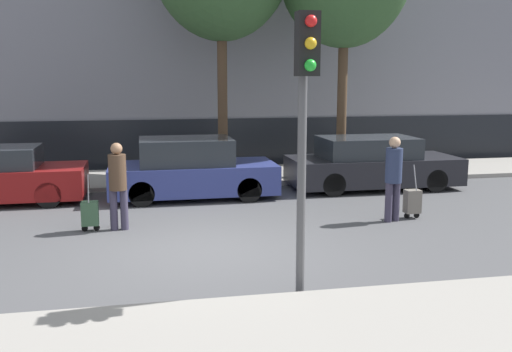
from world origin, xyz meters
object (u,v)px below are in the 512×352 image
Objects in this scene: parked_car_2 at (371,164)px; pedestrian_right at (394,174)px; parked_car_1 at (191,170)px; trolley_right at (412,201)px; trolley_left at (90,214)px; traffic_light at (305,98)px; pedestrian_left at (118,181)px.

parked_car_2 is 3.62m from pedestrian_right.
parked_car_1 is 5.06m from pedestrian_right.
trolley_left is at bearing 177.63° from trolley_right.
traffic_light reaches higher than trolley_right.
trolley_right is (4.40, -3.08, -0.32)m from parked_car_1.
parked_car_2 is 7.68m from trolley_left.
pedestrian_right is at bearing -39.85° from parked_car_1.
parked_car_1 is 5.38m from trolley_right.
pedestrian_left reaches higher than parked_car_2.
parked_car_2 is 7.18m from pedestrian_left.
parked_car_2 is at bearing -122.29° from pedestrian_right.
trolley_right is (0.53, 0.16, -0.64)m from pedestrian_right.
pedestrian_left reaches higher than parked_car_1.
trolley_left is 0.64× the size of pedestrian_right.
pedestrian_left is 0.83m from trolley_left.
pedestrian_right reaches higher than pedestrian_left.
parked_car_1 is 3.63× the size of trolley_left.
parked_car_2 is 8.32m from traffic_light.
pedestrian_right is at bearing -163.44° from trolley_right.
pedestrian_left is (-1.65, -2.81, 0.29)m from parked_car_1.
traffic_light is at bearing -52.07° from trolley_left.
pedestrian_right is 4.93m from traffic_light.
parked_car_2 is 3.36m from trolley_right.
pedestrian_right is at bearing -3.59° from pedestrian_left.
pedestrian_right is 1.53× the size of trolley_right.
traffic_light is at bearing -82.22° from parked_car_1.
parked_car_2 is 4.01× the size of trolley_left.
parked_car_1 is 3.58m from trolley_left.
pedestrian_left is 5.54m from pedestrian_right.
pedestrian_left is 6.09m from trolley_right.
parked_car_2 is at bearing 25.94° from pedestrian_left.
trolley_left is 5.60m from traffic_light.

